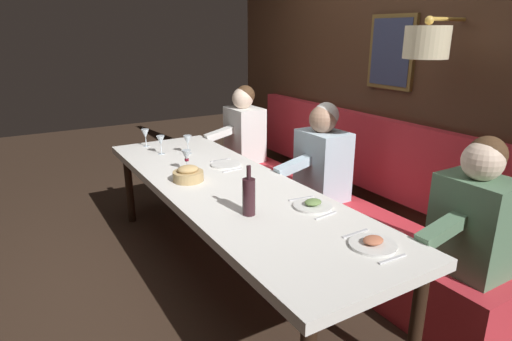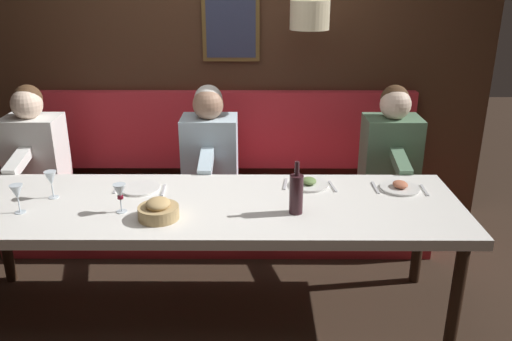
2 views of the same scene
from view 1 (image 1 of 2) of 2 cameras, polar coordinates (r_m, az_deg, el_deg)
ground_plane at (r=3.33m, az=-3.50°, el=-13.95°), size 12.00×12.00×0.00m
dining_table at (r=3.03m, az=-3.75°, el=-2.94°), size 0.90×2.96×0.74m
banquette_bench at (r=3.67m, az=8.92°, el=-6.99°), size 0.52×3.16×0.45m
back_wall_panel at (r=3.74m, az=16.76°, el=11.15°), size 0.59×4.36×2.90m
diner_nearest at (r=2.67m, az=27.26°, el=-4.87°), size 0.60×0.40×0.79m
diner_near at (r=3.49m, az=8.84°, el=2.05°), size 0.60×0.40×0.79m
diner_middle at (r=4.51m, az=-1.63°, el=5.93°), size 0.60×0.40×0.79m
place_setting_0 at (r=2.24m, az=15.35°, el=-9.38°), size 0.24×0.31×0.05m
place_setting_1 at (r=2.64m, az=7.61°, el=-4.58°), size 0.24×0.33×0.05m
place_setting_2 at (r=3.43m, az=-4.03°, el=0.79°), size 0.24×0.31×0.01m
wine_glass_0 at (r=3.31m, az=-9.26°, el=1.89°), size 0.07×0.07×0.16m
wine_glass_1 at (r=4.10m, az=-14.56°, el=4.71°), size 0.07×0.07×0.16m
wine_glass_2 at (r=3.81m, az=-12.62°, el=3.86°), size 0.07×0.07×0.16m
wine_glass_3 at (r=3.78m, az=-9.12°, el=3.95°), size 0.07×0.07×0.16m
wine_bottle at (r=2.48m, az=-0.96°, el=-3.43°), size 0.08×0.08×0.30m
bread_bowl at (r=3.10m, az=-9.05°, el=-0.50°), size 0.22×0.22×0.12m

